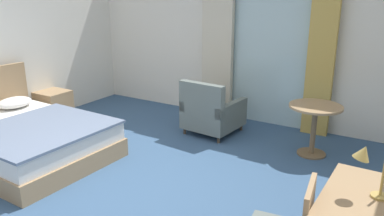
# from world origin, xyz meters

# --- Properties ---
(ground) EXTENTS (6.42, 6.68, 0.10)m
(ground) POSITION_xyz_m (0.00, 0.00, -0.05)
(ground) COLOR #38567A
(wall_back) EXTENTS (6.02, 0.12, 2.77)m
(wall_back) POSITION_xyz_m (0.00, 3.08, 1.39)
(wall_back) COLOR white
(wall_back) RESTS_ON ground
(balcony_glass_door) EXTENTS (1.28, 0.02, 2.44)m
(balcony_glass_door) POSITION_xyz_m (0.51, 3.00, 1.22)
(balcony_glass_door) COLOR silver
(balcony_glass_door) RESTS_ON ground
(curtain_panel_left) EXTENTS (0.56, 0.10, 2.55)m
(curtain_panel_left) POSITION_xyz_m (-0.36, 2.90, 1.28)
(curtain_panel_left) COLOR beige
(curtain_panel_left) RESTS_ON ground
(curtain_panel_right) EXTENTS (0.39, 0.10, 2.55)m
(curtain_panel_right) POSITION_xyz_m (1.37, 2.90, 1.28)
(curtain_panel_right) COLOR tan
(curtain_panel_right) RESTS_ON ground
(bed) EXTENTS (2.25, 1.69, 1.06)m
(bed) POSITION_xyz_m (-1.75, -0.01, 0.27)
(bed) COLOR tan
(bed) RESTS_ON ground
(nightstand) EXTENTS (0.49, 0.48, 0.50)m
(nightstand) POSITION_xyz_m (-2.65, 1.25, 0.25)
(nightstand) COLOR tan
(nightstand) RESTS_ON ground
(desk_lamp) EXTENTS (0.27, 0.18, 0.39)m
(desk_lamp) POSITION_xyz_m (2.44, -0.22, 1.04)
(desk_lamp) COLOR tan
(desk_lamp) RESTS_ON writing_desk
(armchair_by_window) EXTENTS (0.81, 0.85, 0.86)m
(armchair_by_window) POSITION_xyz_m (-0.01, 2.07, 0.33)
(armchair_by_window) COLOR slate
(armchair_by_window) RESTS_ON ground
(round_cafe_table) EXTENTS (0.70, 0.70, 0.70)m
(round_cafe_table) POSITION_xyz_m (1.55, 2.08, 0.52)
(round_cafe_table) COLOR tan
(round_cafe_table) RESTS_ON ground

